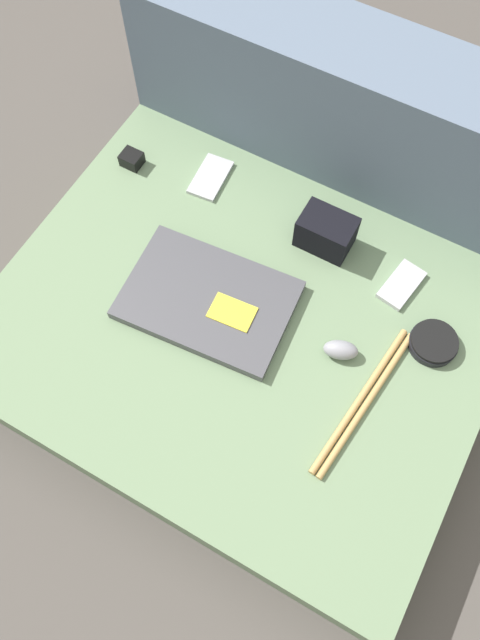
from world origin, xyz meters
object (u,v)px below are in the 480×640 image
computer_mouse (341,350)px  charger_brick (132,159)px  phone_silver (211,177)px  phone_black (401,285)px  camera_pouch (326,232)px  speaker_puck (433,343)px  laptop (208,300)px

computer_mouse → charger_brick: size_ratio=1.69×
computer_mouse → phone_silver: 0.51m
phone_silver → charger_brick: 0.19m
phone_black → camera_pouch: bearing=-175.9°
computer_mouse → speaker_puck: (0.15, 0.11, -0.01)m
laptop → camera_pouch: camera_pouch is taller
phone_silver → charger_brick: size_ratio=2.67×
computer_mouse → phone_black: size_ratio=0.67×
computer_mouse → charger_brick: bearing=142.5°
laptop → phone_black: laptop is taller
speaker_puck → charger_brick: charger_brick is taller
camera_pouch → charger_brick: (-0.48, -0.02, -0.03)m
charger_brick → phone_silver: bearing=15.9°
phone_silver → phone_black: bearing=-10.8°
phone_black → computer_mouse: bearing=-93.8°
camera_pouch → phone_black: bearing=-5.3°
laptop → computer_mouse: size_ratio=4.61×
computer_mouse → speaker_puck: 0.19m
computer_mouse → camera_pouch: 0.26m
laptop → phone_silver: laptop is taller
phone_silver → charger_brick: (-0.18, -0.05, 0.01)m
laptop → camera_pouch: (0.14, 0.25, 0.03)m
phone_silver → laptop: bearing=-65.9°
camera_pouch → charger_brick: camera_pouch is taller
laptop → phone_black: size_ratio=3.08×
computer_mouse → camera_pouch: bearing=102.8°
charger_brick → speaker_puck: bearing=-6.5°
speaker_puck → phone_black: 0.14m
phone_silver → camera_pouch: 0.30m
phone_silver → camera_pouch: size_ratio=1.07×
phone_black → speaker_puck: bearing=-31.8°
laptop → phone_silver: size_ratio=2.91×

